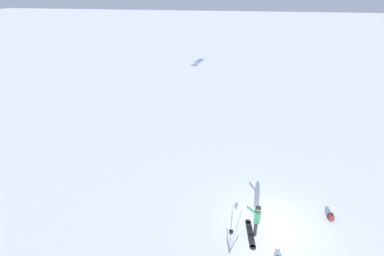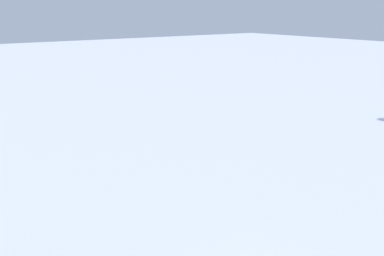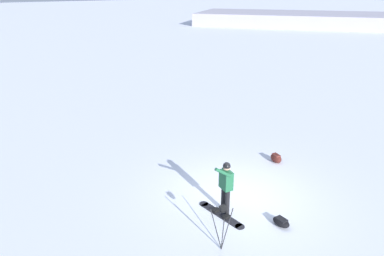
{
  "view_description": "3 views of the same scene",
  "coord_description": "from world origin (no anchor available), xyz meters",
  "views": [
    {
      "loc": [
        9.91,
        -1.83,
        9.96
      ],
      "look_at": [
        0.37,
        -3.75,
        5.07
      ],
      "focal_mm": 25.69,
      "sensor_mm": 36.0,
      "label": 1
    },
    {
      "loc": [
        6.63,
        4.04,
        11.53
      ],
      "look_at": [
        0.23,
        -5.38,
        7.01
      ],
      "focal_mm": 26.55,
      "sensor_mm": 36.0,
      "label": 2
    },
    {
      "loc": [
        7.71,
        -6.45,
        6.31
      ],
      "look_at": [
        0.53,
        -1.99,
        2.96
      ],
      "focal_mm": 33.94,
      "sensor_mm": 36.0,
      "label": 3
    }
  ],
  "objects": []
}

